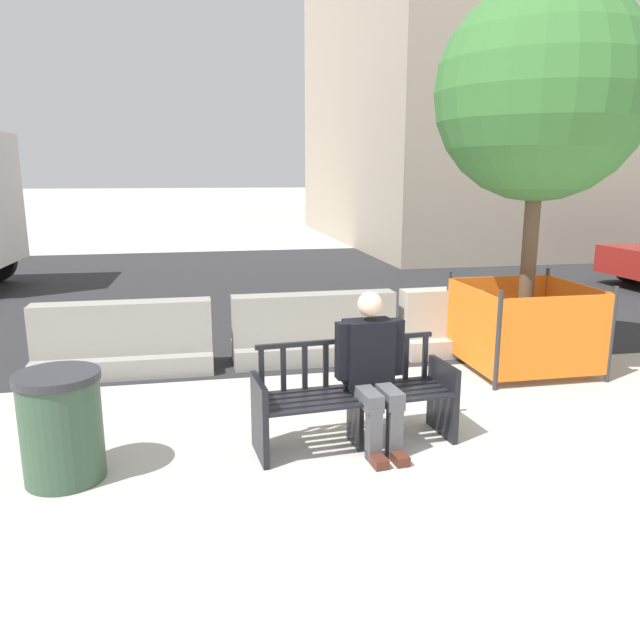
# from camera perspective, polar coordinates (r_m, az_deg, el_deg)

# --- Properties ---
(ground_plane) EXTENTS (200.00, 200.00, 0.00)m
(ground_plane) POSITION_cam_1_polar(r_m,az_deg,el_deg) (4.97, 10.55, -14.05)
(ground_plane) COLOR #B7B2A8
(street_asphalt) EXTENTS (120.00, 12.00, 0.01)m
(street_asphalt) POSITION_cam_1_polar(r_m,az_deg,el_deg) (13.09, -3.70, 3.29)
(street_asphalt) COLOR #28282B
(street_asphalt) RESTS_ON ground
(street_bench) EXTENTS (1.73, 0.67, 0.88)m
(street_bench) POSITION_cam_1_polar(r_m,az_deg,el_deg) (5.32, 3.15, -7.29)
(street_bench) COLOR black
(street_bench) RESTS_ON ground
(seated_person) EXTENTS (0.59, 0.75, 1.31)m
(seated_person) POSITION_cam_1_polar(r_m,az_deg,el_deg) (5.22, 4.80, -4.32)
(seated_person) COLOR black
(seated_person) RESTS_ON ground
(jersey_barrier_centre) EXTENTS (2.00, 0.69, 0.84)m
(jersey_barrier_centre) POSITION_cam_1_polar(r_m,az_deg,el_deg) (7.68, -0.53, -1.24)
(jersey_barrier_centre) COLOR gray
(jersey_barrier_centre) RESTS_ON ground
(jersey_barrier_left) EXTENTS (2.00, 0.69, 0.84)m
(jersey_barrier_left) POSITION_cam_1_polar(r_m,az_deg,el_deg) (7.54, -17.45, -2.15)
(jersey_barrier_left) COLOR gray
(jersey_barrier_left) RESTS_ON ground
(jersey_barrier_right) EXTENTS (2.03, 0.76, 0.84)m
(jersey_barrier_right) POSITION_cam_1_polar(r_m,az_deg,el_deg) (8.35, 13.94, -0.46)
(jersey_barrier_right) COLOR #ADA89E
(jersey_barrier_right) RESTS_ON ground
(street_tree) EXTENTS (2.32, 2.32, 4.27)m
(street_tree) POSITION_cam_1_polar(r_m,az_deg,el_deg) (7.57, 19.60, 18.88)
(street_tree) COLOR brown
(street_tree) RESTS_ON ground
(construction_fence) EXTENTS (1.40, 1.40, 1.08)m
(construction_fence) POSITION_cam_1_polar(r_m,az_deg,el_deg) (7.71, 18.14, -0.31)
(construction_fence) COLOR #2D2D33
(construction_fence) RESTS_ON ground
(trash_bin) EXTENTS (0.62, 0.62, 0.84)m
(trash_bin) POSITION_cam_1_polar(r_m,az_deg,el_deg) (5.10, -22.56, -8.96)
(trash_bin) COLOR #334C38
(trash_bin) RESTS_ON ground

